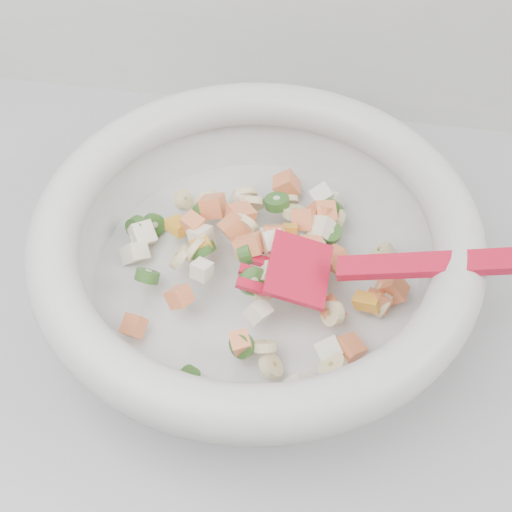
# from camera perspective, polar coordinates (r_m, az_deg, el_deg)

# --- Properties ---
(counter) EXTENTS (2.00, 0.60, 0.90)m
(counter) POSITION_cam_1_polar(r_m,az_deg,el_deg) (1.07, 3.38, -16.96)
(counter) COLOR #9B9CA1
(counter) RESTS_ON ground
(mixing_bowl) EXTENTS (0.51, 0.42, 0.14)m
(mixing_bowl) POSITION_cam_1_polar(r_m,az_deg,el_deg) (0.62, 0.06, 0.87)
(mixing_bowl) COLOR #BBBBB9
(mixing_bowl) RESTS_ON counter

